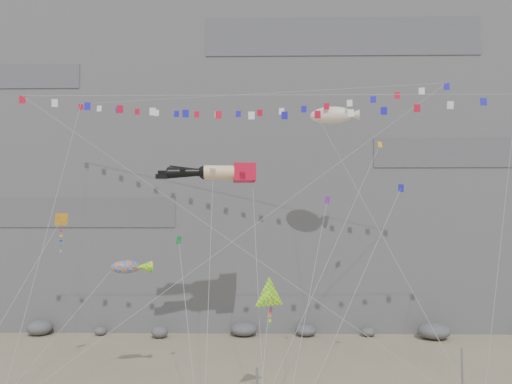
# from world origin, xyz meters

# --- Properties ---
(cliff) EXTENTS (80.00, 28.00, 50.00)m
(cliff) POSITION_xyz_m (0.00, 32.00, 25.00)
(cliff) COLOR slate
(cliff) RESTS_ON ground
(talus_boulders) EXTENTS (60.00, 3.00, 1.20)m
(talus_boulders) POSITION_xyz_m (0.00, 17.00, 0.60)
(talus_boulders) COLOR slate
(talus_boulders) RESTS_ON ground
(anchor_pole_right) EXTENTS (0.12, 0.12, 3.61)m
(anchor_pole_right) POSITION_xyz_m (13.60, -2.03, 1.80)
(anchor_pole_right) COLOR gray
(anchor_pole_right) RESTS_ON ground
(legs_kite) EXTENTS (8.75, 15.91, 20.91)m
(legs_kite) POSITION_xyz_m (-1.76, 7.57, 14.94)
(legs_kite) COLOR red
(legs_kite) RESTS_ON ground
(flag_banner_upper) EXTENTS (31.53, 16.81, 29.24)m
(flag_banner_upper) POSITION_xyz_m (0.66, 10.19, 21.97)
(flag_banner_upper) COLOR red
(flag_banner_upper) RESTS_ON ground
(flag_banner_lower) EXTENTS (35.21, 6.15, 24.06)m
(flag_banner_lower) POSITION_xyz_m (2.27, 2.92, 20.00)
(flag_banner_lower) COLOR red
(flag_banner_lower) RESTS_ON ground
(harlequin_kite) EXTENTS (4.35, 8.04, 13.60)m
(harlequin_kite) POSITION_xyz_m (-12.13, 2.35, 11.14)
(harlequin_kite) COLOR red
(harlequin_kite) RESTS_ON ground
(fish_windsock) EXTENTS (7.89, 6.74, 11.42)m
(fish_windsock) POSITION_xyz_m (-7.46, 1.96, 7.92)
(fish_windsock) COLOR orange
(fish_windsock) RESTS_ON ground
(delta_kite) EXTENTS (2.13, 6.11, 8.65)m
(delta_kite) POSITION_xyz_m (2.32, -2.33, 6.59)
(delta_kite) COLOR yellow
(delta_kite) RESTS_ON ground
(blimp_windsock) EXTENTS (9.04, 13.16, 24.23)m
(blimp_windsock) POSITION_xyz_m (7.69, 9.73, 20.00)
(blimp_windsock) COLOR #F0E3C5
(blimp_windsock) RESTS_ON ground
(small_kite_a) EXTENTS (1.45, 12.73, 19.46)m
(small_kite_a) POSITION_xyz_m (-2.04, 6.93, 14.90)
(small_kite_a) COLOR orange
(small_kite_a) RESTS_ON ground
(small_kite_b) EXTENTS (4.35, 10.94, 16.61)m
(small_kite_b) POSITION_xyz_m (6.58, 4.54, 12.43)
(small_kite_b) COLOR purple
(small_kite_b) RESTS_ON ground
(small_kite_c) EXTENTS (3.26, 9.10, 13.13)m
(small_kite_c) POSITION_xyz_m (-3.73, 1.36, 9.64)
(small_kite_c) COLOR #169237
(small_kite_c) RESTS_ON ground
(small_kite_d) EXTENTS (10.72, 14.49, 24.34)m
(small_kite_d) POSITION_xyz_m (11.09, 7.82, 16.78)
(small_kite_d) COLOR yellow
(small_kite_d) RESTS_ON ground
(small_kite_e) EXTENTS (8.47, 7.95, 17.03)m
(small_kite_e) POSITION_xyz_m (11.27, 2.16, 13.11)
(small_kite_e) COLOR #1C16C5
(small_kite_e) RESTS_ON ground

